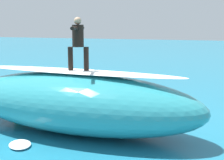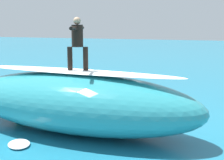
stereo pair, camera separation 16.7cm
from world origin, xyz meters
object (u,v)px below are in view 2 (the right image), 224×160
surfer_riding (77,40)px  surfer_paddling (139,105)px  surfboard_paddling (138,108)px  surfboard_riding (78,72)px  buoy_marker (20,106)px

surfer_riding → surfer_paddling: surfer_riding is taller
surfer_riding → surfboard_paddling: surfer_riding is taller
surfboard_riding → surfboard_paddling: surfboard_riding is taller
surfboard_paddling → surfer_paddling: (-0.08, 0.09, 0.16)m
surfer_riding → surfboard_paddling: size_ratio=0.70×
surfer_riding → surfer_paddling: size_ratio=1.32×
surfer_riding → surfboard_riding: bearing=-65.8°
surfer_paddling → surfboard_paddling: bearing=-0.0°
surfer_riding → surfer_paddling: bearing=-122.5°
surfboard_riding → surfer_paddling: 3.96m
surfer_riding → surfboard_paddling: (-1.12, -3.41, -2.99)m
surfboard_riding → surfer_riding: 1.02m
surfboard_paddling → surfer_paddling: size_ratio=1.90×
buoy_marker → surfboard_paddling: bearing=-152.9°
surfer_riding → surfer_paddling: 4.52m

